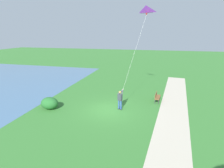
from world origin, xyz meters
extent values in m
plane|color=#33702D|center=(0.00, 0.00, 0.00)|extent=(120.00, 120.00, 0.00)
cube|color=#B7AD99|center=(-5.19, 2.00, 0.01)|extent=(5.98, 32.07, 0.02)
cube|color=#232328|center=(-0.78, -0.41, 0.03)|extent=(0.21, 0.26, 0.06)
cylinder|color=#2D4C8E|center=(-0.77, -0.39, 0.45)|extent=(0.14, 0.14, 0.82)
cube|color=#232328|center=(-0.99, -0.30, 0.03)|extent=(0.21, 0.26, 0.06)
cylinder|color=#2D4C8E|center=(-0.98, -0.28, 0.45)|extent=(0.14, 0.14, 0.82)
cube|color=#333842|center=(-0.87, -0.34, 1.16)|extent=(0.46, 0.38, 0.60)
sphere|color=tan|center=(-0.87, -0.34, 1.62)|extent=(0.22, 0.22, 0.22)
ellipsoid|color=olive|center=(-0.87, -0.32, 1.66)|extent=(0.30, 0.30, 0.13)
cylinder|color=#333842|center=(-0.90, -0.57, 1.61)|extent=(0.51, 0.38, 0.43)
cylinder|color=#333842|center=(-1.05, -0.49, 1.61)|extent=(0.11, 0.56, 0.43)
sphere|color=tan|center=(-1.05, -0.68, 1.74)|extent=(0.10, 0.10, 0.10)
pyramid|color=purple|center=(-2.53, -3.50, 8.70)|extent=(1.37, 0.91, 0.62)
cone|color=red|center=(-2.60, -3.68, 8.31)|extent=(0.26, 0.26, 0.22)
cylinder|color=black|center=(-2.60, -3.68, 8.42)|extent=(1.15, 0.50, 0.02)
cylinder|color=silver|center=(-1.83, -2.18, 5.00)|extent=(1.57, 3.02, 6.52)
cube|color=brown|center=(-4.16, -3.15, 0.45)|extent=(0.61, 1.54, 0.05)
cube|color=brown|center=(-3.97, -3.17, 0.68)|extent=(0.21, 1.49, 0.40)
cube|color=#2D2D33|center=(-4.40, -3.80, 0.23)|extent=(0.07, 0.07, 0.45)
cube|color=#2D2D33|center=(-4.08, -3.83, 0.23)|extent=(0.07, 0.07, 0.45)
cube|color=#2D2D33|center=(-4.25, -2.46, 0.23)|extent=(0.07, 0.07, 0.45)
cube|color=#2D2D33|center=(-3.93, -2.50, 0.23)|extent=(0.07, 0.07, 0.45)
ellipsoid|color=#236028|center=(5.30, 1.10, 0.55)|extent=(1.57, 1.26, 1.10)
camera|label=1|loc=(-3.77, 14.10, 6.62)|focal=28.36mm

